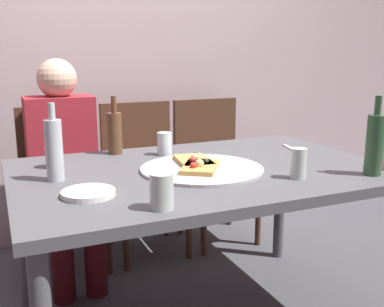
# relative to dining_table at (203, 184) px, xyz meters

# --- Properties ---
(back_wall) EXTENTS (6.00, 0.10, 2.60)m
(back_wall) POSITION_rel_dining_table_xyz_m (0.00, 1.29, 0.64)
(back_wall) COLOR #B29EA3
(back_wall) RESTS_ON ground_plane
(dining_table) EXTENTS (1.54, 1.01, 0.73)m
(dining_table) POSITION_rel_dining_table_xyz_m (0.00, 0.00, 0.00)
(dining_table) COLOR #4C4C51
(dining_table) RESTS_ON ground_plane
(pizza_tray) EXTENTS (0.51, 0.51, 0.01)m
(pizza_tray) POSITION_rel_dining_table_xyz_m (-0.02, -0.03, 0.08)
(pizza_tray) COLOR #ADADB2
(pizza_tray) RESTS_ON dining_table
(pizza_slice_last) EXTENTS (0.16, 0.24, 0.05)m
(pizza_slice_last) POSITION_rel_dining_table_xyz_m (-0.02, 0.05, 0.09)
(pizza_slice_last) COLOR tan
(pizza_slice_last) RESTS_ON pizza_tray
(pizza_slice_extra) EXTENTS (0.23, 0.26, 0.05)m
(pizza_slice_extra) POSITION_rel_dining_table_xyz_m (-0.04, -0.06, 0.09)
(pizza_slice_extra) COLOR tan
(pizza_slice_extra) RESTS_ON pizza_tray
(wine_bottle) EXTENTS (0.06, 0.06, 0.29)m
(wine_bottle) POSITION_rel_dining_table_xyz_m (-0.59, 0.05, 0.19)
(wine_bottle) COLOR #B2BCC1
(wine_bottle) RESTS_ON dining_table
(beer_bottle) EXTENTS (0.07, 0.07, 0.31)m
(beer_bottle) POSITION_rel_dining_table_xyz_m (0.57, -0.37, 0.20)
(beer_bottle) COLOR #2D5133
(beer_bottle) RESTS_ON dining_table
(water_bottle) EXTENTS (0.07, 0.07, 0.28)m
(water_bottle) POSITION_rel_dining_table_xyz_m (-0.27, 0.42, 0.18)
(water_bottle) COLOR brown
(water_bottle) RESTS_ON dining_table
(tumbler_near) EXTENTS (0.07, 0.07, 0.09)m
(tumbler_near) POSITION_rel_dining_table_xyz_m (-0.57, 0.26, 0.12)
(tumbler_near) COLOR beige
(tumbler_near) RESTS_ON dining_table
(tumbler_far) EXTENTS (0.08, 0.08, 0.11)m
(tumbler_far) POSITION_rel_dining_table_xyz_m (-0.33, -0.41, 0.13)
(tumbler_far) COLOR #B7C6BC
(tumbler_far) RESTS_ON dining_table
(wine_glass) EXTENTS (0.06, 0.06, 0.12)m
(wine_glass) POSITION_rel_dining_table_xyz_m (0.27, -0.29, 0.13)
(wine_glass) COLOR #B7C6BC
(wine_glass) RESTS_ON dining_table
(short_glass) EXTENTS (0.07, 0.07, 0.11)m
(short_glass) POSITION_rel_dining_table_xyz_m (-0.06, 0.30, 0.12)
(short_glass) COLOR silver
(short_glass) RESTS_ON dining_table
(plate_stack) EXTENTS (0.18, 0.18, 0.02)m
(plate_stack) POSITION_rel_dining_table_xyz_m (-0.51, -0.19, 0.08)
(plate_stack) COLOR white
(plate_stack) RESTS_ON dining_table
(table_knife) EXTENTS (0.08, 0.22, 0.01)m
(table_knife) POSITION_rel_dining_table_xyz_m (0.56, 0.16, 0.07)
(table_knife) COLOR #B7B7BC
(table_knife) RESTS_ON dining_table
(chair_left) EXTENTS (0.44, 0.44, 0.90)m
(chair_left) POSITION_rel_dining_table_xyz_m (-0.46, 0.90, -0.14)
(chair_left) COLOR #472D1E
(chair_left) RESTS_ON ground_plane
(chair_middle) EXTENTS (0.44, 0.44, 0.90)m
(chair_middle) POSITION_rel_dining_table_xyz_m (0.02, 0.90, -0.14)
(chair_middle) COLOR #472D1E
(chair_middle) RESTS_ON ground_plane
(chair_right) EXTENTS (0.44, 0.44, 0.90)m
(chair_right) POSITION_rel_dining_table_xyz_m (0.50, 0.90, -0.14)
(chair_right) COLOR #472D1E
(chair_right) RESTS_ON ground_plane
(guest_in_sweater) EXTENTS (0.36, 0.56, 1.17)m
(guest_in_sweater) POSITION_rel_dining_table_xyz_m (-0.46, 0.75, -0.02)
(guest_in_sweater) COLOR maroon
(guest_in_sweater) RESTS_ON ground_plane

